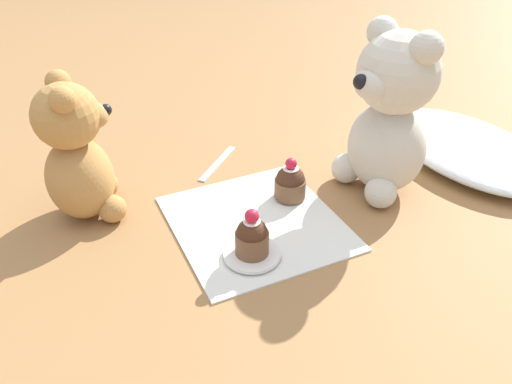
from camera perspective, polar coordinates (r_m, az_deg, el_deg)
ground_plane at (r=0.74m, az=0.00°, el=-3.64°), size 4.00×4.00×0.00m
knitted_placemat at (r=0.73m, az=0.00°, el=-3.45°), size 0.25×0.23×0.01m
tulle_cloth at (r=0.96m, az=23.04°, el=4.69°), size 0.34×0.21×0.04m
teddy_bear_cream at (r=0.78m, az=15.02°, el=8.56°), size 0.14×0.14×0.26m
teddy_bear_tan at (r=0.75m, az=-19.73°, el=3.98°), size 0.11×0.11×0.21m
cupcake_near_cream_bear at (r=0.77m, az=3.93°, el=1.07°), size 0.05×0.05×0.07m
saucer_plate at (r=0.67m, az=-0.45°, el=-7.05°), size 0.08×0.08×0.01m
cupcake_near_tan_bear at (r=0.65m, az=-0.46°, el=-5.12°), size 0.04×0.04×0.07m
teaspoon at (r=0.88m, az=-4.38°, el=3.36°), size 0.10×0.10×0.01m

